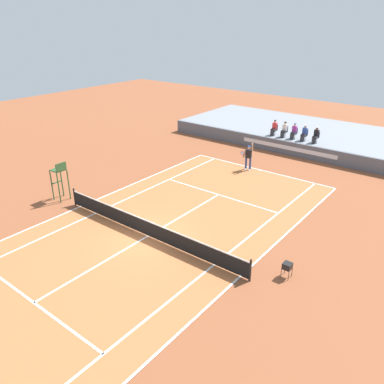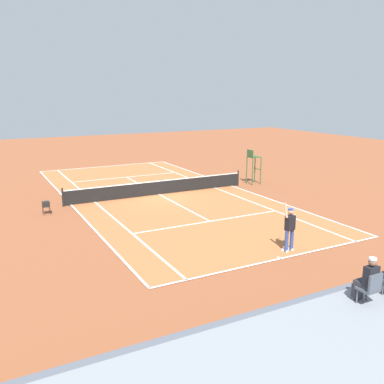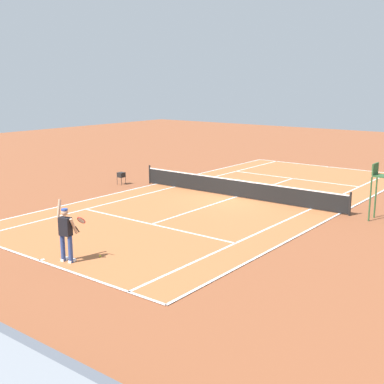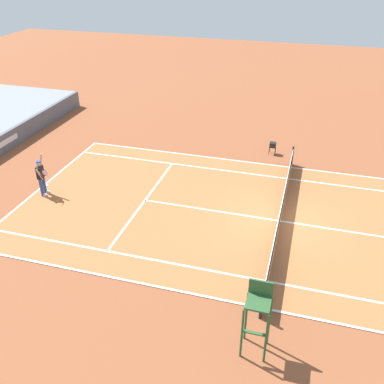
{
  "view_description": "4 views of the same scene",
  "coord_description": "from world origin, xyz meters",
  "views": [
    {
      "loc": [
        12.19,
        -12.01,
        10.15
      ],
      "look_at": [
        -0.24,
        3.99,
        1.0
      ],
      "focal_mm": 36.05,
      "sensor_mm": 36.0,
      "label": 1
    },
    {
      "loc": [
        10.14,
        23.8,
        6.29
      ],
      "look_at": [
        -0.24,
        3.99,
        1.0
      ],
      "focal_mm": 39.27,
      "sensor_mm": 36.0,
      "label": 2
    },
    {
      "loc": [
        -13.53,
        21.18,
        5.74
      ],
      "look_at": [
        -0.24,
        3.99,
        1.0
      ],
      "focal_mm": 46.98,
      "sensor_mm": 36.0,
      "label": 3
    },
    {
      "loc": [
        -16.41,
        -0.7,
        10.74
      ],
      "look_at": [
        -0.24,
        3.99,
        1.0
      ],
      "focal_mm": 40.48,
      "sensor_mm": 36.0,
      "label": 4
    }
  ],
  "objects": [
    {
      "name": "net",
      "position": [
        0.0,
        0.0,
        0.52
      ],
      "size": [
        11.98,
        0.1,
        1.07
      ],
      "color": "black",
      "rests_on": "ground"
    },
    {
      "name": "umpire_chair",
      "position": [
        -7.19,
        0.0,
        1.56
      ],
      "size": [
        0.77,
        0.77,
        2.44
      ],
      "color": "#2D562D",
      "rests_on": "ground"
    },
    {
      "name": "tennis_ball",
      "position": [
        -1.28,
        10.38,
        0.03
      ],
      "size": [
        0.07,
        0.07,
        0.07
      ],
      "primitive_type": "sphere",
      "color": "#D1E533",
      "rests_on": "ground"
    },
    {
      "name": "ground_plane",
      "position": [
        0.0,
        0.0,
        0.0
      ],
      "size": [
        80.0,
        80.0,
        0.0
      ],
      "primitive_type": "plane",
      "color": "brown"
    },
    {
      "name": "tennis_player",
      "position": [
        -0.82,
        11.37,
        0.99
      ],
      "size": [
        0.75,
        0.72,
        2.08
      ],
      "color": "navy",
      "rests_on": "ground"
    },
    {
      "name": "court",
      "position": [
        0.0,
        0.0,
        0.01
      ],
      "size": [
        11.08,
        23.88,
        0.03
      ],
      "color": "#B76638",
      "rests_on": "ground"
    },
    {
      "name": "ball_hopper",
      "position": [
        7.04,
        1.21,
        0.57
      ],
      "size": [
        0.36,
        0.36,
        0.7
      ],
      "color": "black",
      "rests_on": "ground"
    }
  ]
}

